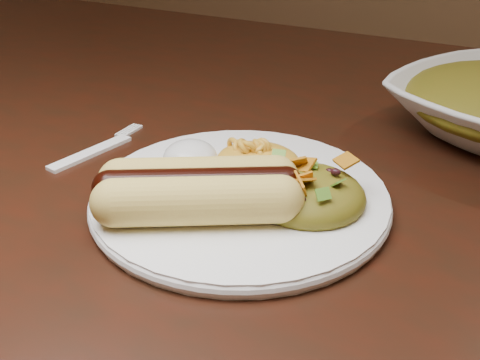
% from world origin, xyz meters
% --- Properties ---
extents(table, '(1.60, 0.90, 0.75)m').
position_xyz_m(table, '(0.00, 0.00, 0.66)').
color(table, black).
rests_on(table, floor).
extents(plate, '(0.29, 0.29, 0.01)m').
position_xyz_m(plate, '(0.10, -0.18, 0.76)').
color(plate, white).
rests_on(plate, table).
extents(hotdog, '(0.14, 0.13, 0.04)m').
position_xyz_m(hotdog, '(0.09, -0.22, 0.78)').
color(hotdog, '#EDD464').
rests_on(hotdog, plate).
extents(mac_and_cheese, '(0.10, 0.10, 0.03)m').
position_xyz_m(mac_and_cheese, '(0.10, -0.13, 0.78)').
color(mac_and_cheese, gold).
rests_on(mac_and_cheese, plate).
extents(sour_cream, '(0.05, 0.05, 0.03)m').
position_xyz_m(sour_cream, '(0.04, -0.16, 0.78)').
color(sour_cream, white).
rests_on(sour_cream, plate).
extents(taco_salad, '(0.10, 0.10, 0.04)m').
position_xyz_m(taco_salad, '(0.16, -0.17, 0.78)').
color(taco_salad, '#9A5316').
rests_on(taco_salad, plate).
extents(fork, '(0.05, 0.14, 0.00)m').
position_xyz_m(fork, '(-0.08, -0.16, 0.75)').
color(fork, white).
rests_on(fork, table).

